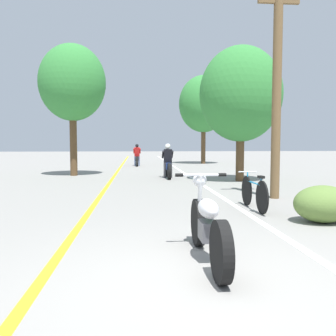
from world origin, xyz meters
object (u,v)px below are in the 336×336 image
(utility_pole, at_px, (277,87))
(motorcycle_rider_lead, at_px, (168,165))
(motorcycle_foreground, at_px, (207,225))
(roadside_tree_right_near, at_px, (241,94))
(roadside_tree_left, at_px, (72,83))
(bicycle_parked, at_px, (254,193))
(roadside_tree_right_far, at_px, (204,104))
(motorcycle_rider_far, at_px, (137,158))

(utility_pole, relative_size, motorcycle_rider_lead, 2.77)
(motorcycle_foreground, bearing_deg, roadside_tree_right_near, 71.29)
(roadside_tree_left, relative_size, motorcycle_foreground, 2.83)
(motorcycle_foreground, xyz_separation_m, bicycle_parked, (1.71, 3.31, -0.07))
(roadside_tree_right_far, distance_m, motorcycle_foreground, 21.62)
(motorcycle_rider_far, relative_size, bicycle_parked, 1.21)
(roadside_tree_left, height_order, motorcycle_rider_lead, roadside_tree_left)
(roadside_tree_right_far, height_order, motorcycle_foreground, roadside_tree_right_far)
(roadside_tree_right_near, relative_size, bicycle_parked, 2.97)
(roadside_tree_left, bearing_deg, roadside_tree_right_far, 49.02)
(utility_pole, xyz_separation_m, roadside_tree_left, (-6.59, 7.28, 1.20))
(utility_pole, height_order, motorcycle_rider_far, utility_pole)
(roadside_tree_left, distance_m, bicycle_parked, 11.07)
(utility_pole, distance_m, roadside_tree_left, 9.89)
(roadside_tree_right_far, bearing_deg, roadside_tree_left, -130.98)
(motorcycle_foreground, height_order, motorcycle_rider_far, motorcycle_rider_far)
(utility_pole, bearing_deg, roadside_tree_left, 132.13)
(roadside_tree_right_near, bearing_deg, motorcycle_rider_far, 112.39)
(bicycle_parked, bearing_deg, roadside_tree_right_far, 83.08)
(roadside_tree_right_near, bearing_deg, roadside_tree_right_far, 86.41)
(motorcycle_foreground, bearing_deg, utility_pole, 59.96)
(motorcycle_foreground, relative_size, motorcycle_rider_far, 0.98)
(utility_pole, distance_m, motorcycle_foreground, 6.15)
(roadside_tree_left, relative_size, bicycle_parked, 3.37)
(motorcycle_rider_far, bearing_deg, bicycle_parked, -80.50)
(roadside_tree_left, height_order, motorcycle_foreground, roadside_tree_left)
(motorcycle_rider_lead, height_order, motorcycle_rider_far, motorcycle_rider_lead)
(utility_pole, relative_size, roadside_tree_right_far, 0.91)
(motorcycle_rider_far, bearing_deg, motorcycle_rider_lead, -80.93)
(motorcycle_rider_lead, distance_m, motorcycle_rider_far, 8.37)
(roadside_tree_right_far, xyz_separation_m, roadside_tree_left, (-7.63, -8.79, -0.09))
(utility_pole, distance_m, bicycle_parked, 3.21)
(roadside_tree_right_near, xyz_separation_m, motorcycle_rider_lead, (-2.71, 1.50, -2.81))
(roadside_tree_left, bearing_deg, motorcycle_rider_lead, -18.83)
(utility_pole, bearing_deg, bicycle_parked, -125.23)
(roadside_tree_right_near, distance_m, motorcycle_rider_lead, 4.18)
(roadside_tree_left, bearing_deg, motorcycle_rider_far, 67.20)
(motorcycle_foreground, relative_size, motorcycle_rider_lead, 1.00)
(roadside_tree_left, bearing_deg, motorcycle_foreground, -72.70)
(motorcycle_rider_far, distance_m, bicycle_parked, 15.89)
(roadside_tree_right_near, relative_size, motorcycle_rider_far, 2.44)
(roadside_tree_left, distance_m, motorcycle_rider_far, 8.26)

